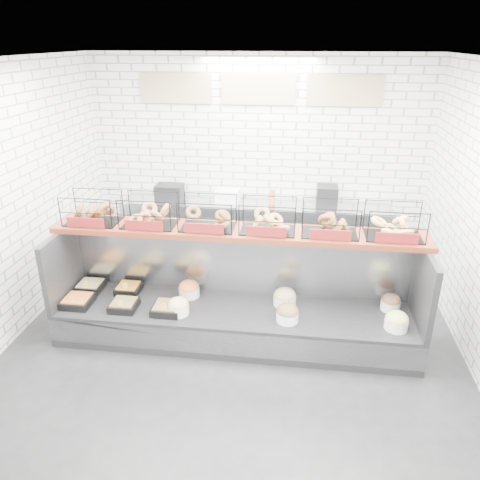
# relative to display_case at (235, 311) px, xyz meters

# --- Properties ---
(ground) EXTENTS (5.50, 5.50, 0.00)m
(ground) POSITION_rel_display_case_xyz_m (0.01, -0.34, -0.33)
(ground) COLOR black
(ground) RESTS_ON ground
(room_shell) EXTENTS (5.02, 5.51, 3.01)m
(room_shell) POSITION_rel_display_case_xyz_m (0.01, 0.26, 1.73)
(room_shell) COLOR white
(room_shell) RESTS_ON ground
(display_case) EXTENTS (4.00, 0.90, 1.20)m
(display_case) POSITION_rel_display_case_xyz_m (0.00, 0.00, 0.00)
(display_case) COLOR black
(display_case) RESTS_ON ground
(bagel_shelf) EXTENTS (4.10, 0.50, 0.40)m
(bagel_shelf) POSITION_rel_display_case_xyz_m (0.01, 0.17, 1.06)
(bagel_shelf) COLOR #501D11
(bagel_shelf) RESTS_ON display_case
(prep_counter) EXTENTS (4.00, 0.60, 1.20)m
(prep_counter) POSITION_rel_display_case_xyz_m (0.00, 2.09, 0.14)
(prep_counter) COLOR #93969B
(prep_counter) RESTS_ON ground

